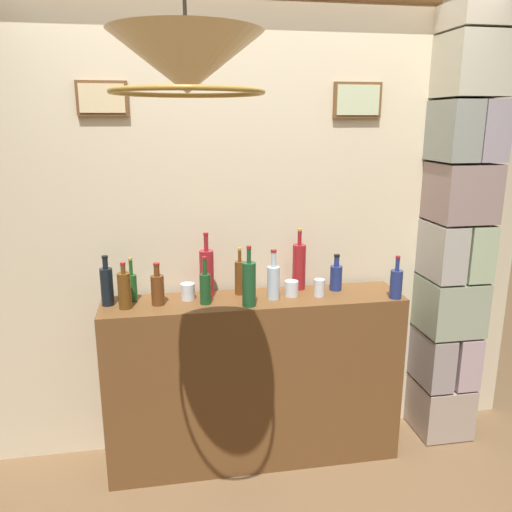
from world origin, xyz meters
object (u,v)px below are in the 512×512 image
Objects in this scene: liquor_bottle_gin at (207,272)px; liquor_bottle_scotch at (336,277)px; liquor_bottle_bourbon at (107,285)px; liquor_bottle_tequila at (240,277)px; liquor_bottle_rum at (273,281)px; glass_tumbler_highball at (188,292)px; liquor_bottle_port at (124,290)px; liquor_bottle_sherry at (205,287)px; pendant_lamp at (187,65)px; glass_tumbler_rocks at (319,288)px; glass_tumbler_shot at (291,288)px; liquor_bottle_mezcal at (299,266)px; liquor_bottle_rye at (396,283)px; liquor_bottle_amaro at (249,283)px; liquor_bottle_vermouth at (158,289)px; liquor_bottle_whiskey at (132,286)px.

liquor_bottle_gin reaches higher than liquor_bottle_scotch.
liquor_bottle_tequila is at bearing 4.44° from liquor_bottle_bourbon.
liquor_bottle_rum is 0.46m from glass_tumbler_highball.
liquor_bottle_port is 0.95× the size of liquor_bottle_sherry.
glass_tumbler_highball is (-0.09, 0.08, -0.05)m from liquor_bottle_sherry.
pendant_lamp is (-0.47, -0.88, 1.00)m from liquor_bottle_rum.
pendant_lamp is at bearing -96.95° from liquor_bottle_gin.
glass_tumbler_shot is at bearing 169.07° from glass_tumbler_rocks.
liquor_bottle_tequila is at bearing 73.00° from pendant_lamp.
liquor_bottle_sherry is 0.43× the size of pendant_lamp.
liquor_bottle_tequila is (-0.17, 0.11, -0.00)m from liquor_bottle_rum.
glass_tumbler_highball is at bearing 174.52° from glass_tumbler_rocks.
liquor_bottle_mezcal is at bearing 4.93° from liquor_bottle_bourbon.
liquor_bottle_port is at bearing 176.38° from liquor_bottle_rye.
liquor_bottle_tequila reaches higher than liquor_bottle_port.
pendant_lamp is (-0.12, -0.99, 0.96)m from liquor_bottle_gin.
liquor_bottle_amaro is 0.54× the size of pendant_lamp.
liquor_bottle_port is 0.41m from liquor_bottle_sherry.
liquor_bottle_vermouth is 0.99m from liquor_bottle_scotch.
liquor_bottle_tequila is at bearing 163.84° from glass_tumbler_shot.
liquor_bottle_sherry is (0.41, -0.00, -0.01)m from liquor_bottle_port.
liquor_bottle_tequila is at bearing -174.07° from liquor_bottle_mezcal.
liquor_bottle_whiskey is 2.48× the size of glass_tumbler_rocks.
liquor_bottle_rum is at bearing 170.92° from liquor_bottle_rye.
liquor_bottle_sherry reaches higher than liquor_bottle_port.
liquor_bottle_amaro is 0.28m from liquor_bottle_gin.
glass_tumbler_rocks is at bearing -10.93° from glass_tumbler_shot.
glass_tumbler_shot is (0.25, 0.11, -0.08)m from liquor_bottle_amaro.
liquor_bottle_scotch is 0.28m from glass_tumbler_shot.
liquor_bottle_whiskey and liquor_bottle_rye have the same top height.
liquor_bottle_mezcal is 1.68× the size of liquor_bottle_scotch.
glass_tumbler_shot is at bearing 5.36° from liquor_bottle_sherry.
liquor_bottle_bourbon is at bearing 178.54° from glass_tumbler_shot.
liquor_bottle_whiskey is at bearing 105.94° from pendant_lamp.
glass_tumbler_shot is 0.14× the size of pendant_lamp.
liquor_bottle_vermouth is 0.87m from glass_tumbler_rocks.
liquor_bottle_whiskey is 0.86m from glass_tumbler_shot.
liquor_bottle_scotch is at bearing -1.96° from liquor_bottle_gin.
pendant_lamp reaches higher than liquor_bottle_rye.
glass_tumbler_rocks is (-0.12, -0.09, -0.03)m from liquor_bottle_scotch.
liquor_bottle_scotch is at bearing -16.25° from liquor_bottle_mezcal.
liquor_bottle_rye is at bearing -5.87° from liquor_bottle_bourbon.
liquor_bottle_amaro is (0.46, -0.10, 0.03)m from liquor_bottle_vermouth.
liquor_bottle_rum is (0.61, -0.01, 0.01)m from liquor_bottle_vermouth.
liquor_bottle_whiskey is 0.67× the size of liquor_bottle_mezcal.
liquor_bottle_whiskey reaches higher than liquor_bottle_scotch.
liquor_bottle_bourbon is 1.42m from pendant_lamp.
pendant_lamp is (-0.10, -0.86, 1.01)m from liquor_bottle_sherry.
liquor_bottle_bourbon is 2.99× the size of glass_tumbler_highball.
liquor_bottle_amaro is at bearing -10.85° from liquor_bottle_bourbon.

